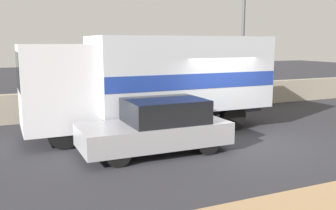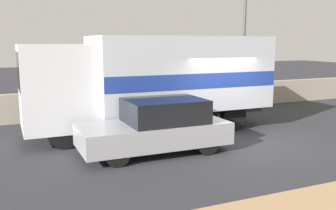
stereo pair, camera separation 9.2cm
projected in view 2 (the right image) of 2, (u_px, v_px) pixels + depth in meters
ground_plane at (242, 143)px, 11.23m from camera, size 80.00×80.00×0.00m
stone_wall_backdrop at (166, 99)px, 16.30m from camera, size 60.00×0.35×1.10m
street_lamp at (245, 18)px, 16.24m from camera, size 0.56×0.28×6.94m
box_truck at (158, 78)px, 12.42m from camera, size 8.07×2.60×3.18m
car_hatchback at (157, 126)px, 10.19m from camera, size 4.03×1.77×1.46m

